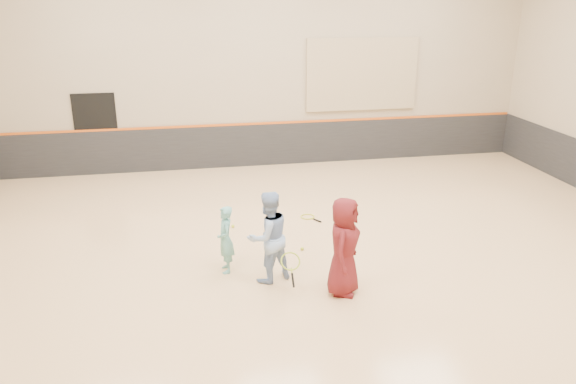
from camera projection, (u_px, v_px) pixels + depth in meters
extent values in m
cube|color=tan|center=(312.00, 260.00, 10.59)|extent=(15.00, 12.00, 0.20)
cube|color=tan|center=(263.00, 58.00, 15.11)|extent=(15.00, 0.02, 6.00)
cube|color=tan|center=(510.00, 240.00, 3.99)|extent=(15.00, 0.02, 6.00)
cube|color=#232326|center=(264.00, 145.00, 15.88)|extent=(14.90, 0.04, 1.20)
cube|color=#D85914|center=(264.00, 123.00, 15.66)|extent=(14.90, 0.03, 0.06)
cube|color=tan|center=(362.00, 74.00, 15.72)|extent=(3.20, 0.08, 2.00)
cube|color=black|center=(97.00, 135.00, 14.92)|extent=(1.10, 0.05, 2.20)
imported|color=#66B1AE|center=(226.00, 240.00, 9.77)|extent=(0.31, 0.46, 1.21)
imported|color=#92B2E2|center=(268.00, 237.00, 9.40)|extent=(0.96, 0.86, 1.60)
imported|color=maroon|center=(344.00, 246.00, 9.00)|extent=(0.84, 0.96, 1.65)
sphere|color=#BAC92E|center=(302.00, 249.00, 10.75)|extent=(0.07, 0.07, 0.07)
sphere|color=yellow|center=(355.00, 237.00, 8.91)|extent=(0.07, 0.07, 0.07)
sphere|color=#CADE33|center=(233.00, 226.00, 11.79)|extent=(0.07, 0.07, 0.07)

